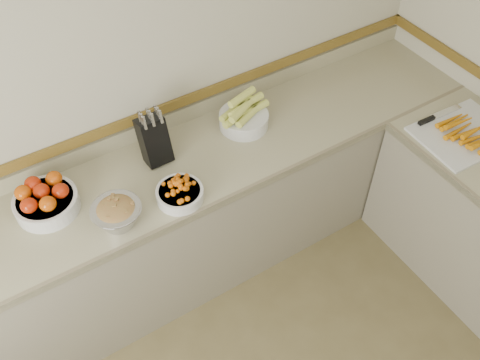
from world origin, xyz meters
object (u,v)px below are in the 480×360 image
corn_bowl (244,116)px  cutting_board (465,133)px  cherry_tomato_bowl (180,192)px  tomato_bowl (45,200)px  knife_block (154,139)px  rhubarb_bowl (117,214)px

corn_bowl → cutting_board: corn_bowl is taller
corn_bowl → cutting_board: 1.25m
cutting_board → cherry_tomato_bowl: bearing=164.4°
tomato_bowl → cherry_tomato_bowl: size_ratio=1.31×
tomato_bowl → corn_bowl: bearing=0.3°
tomato_bowl → corn_bowl: (1.15, 0.01, 0.00)m
tomato_bowl → cutting_board: size_ratio=0.59×
knife_block → cutting_board: bearing=-26.2°
rhubarb_bowl → corn_bowl: bearing=17.3°
rhubarb_bowl → knife_block: bearing=41.1°
cherry_tomato_bowl → tomato_bowl: bearing=153.8°
knife_block → rhubarb_bowl: knife_block is taller
knife_block → rhubarb_bowl: size_ratio=1.38×
cutting_board → corn_bowl: bearing=144.0°
tomato_bowl → knife_block: bearing=3.3°
cherry_tomato_bowl → rhubarb_bowl: (-0.32, 0.02, 0.03)m
cutting_board → knife_block: bearing=153.8°
tomato_bowl → cherry_tomato_bowl: tomato_bowl is taller
knife_block → tomato_bowl: bearing=-176.7°
corn_bowl → cutting_board: size_ratio=0.59×
cherry_tomato_bowl → corn_bowl: corn_bowl is taller
tomato_bowl → corn_bowl: size_ratio=1.01×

